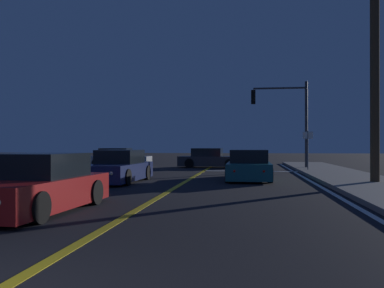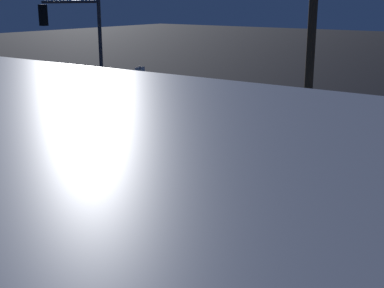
{
  "view_description": "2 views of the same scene",
  "coord_description": "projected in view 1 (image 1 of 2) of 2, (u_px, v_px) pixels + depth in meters",
  "views": [
    {
      "loc": [
        2.59,
        -3.26,
        1.52
      ],
      "look_at": [
        -0.91,
        22.82,
        1.62
      ],
      "focal_mm": 38.77,
      "sensor_mm": 36.0,
      "label": 1
    },
    {
      "loc": [
        -12.24,
        4.92,
        5.37
      ],
      "look_at": [
        1.62,
        14.9,
        0.62
      ],
      "focal_mm": 49.05,
      "sensor_mm": 36.0,
      "label": 2
    }
  ],
  "objects": [
    {
      "name": "street_sign_corner",
      "position": [
        308.0,
        144.0,
        23.62
      ],
      "size": [
        0.56,
        0.13,
        2.37
      ],
      "color": "slate",
      "rests_on": "ground"
    },
    {
      "name": "lane_line_center",
      "position": [
        175.0,
        187.0,
        14.98
      ],
      "size": [
        0.2,
        39.15,
        0.01
      ],
      "primitive_type": "cube",
      "color": "gold",
      "rests_on": "ground"
    },
    {
      "name": "car_side_waiting_navy",
      "position": [
        118.0,
        168.0,
        17.31
      ],
      "size": [
        1.99,
        4.68,
        1.34
      ],
      "rotation": [
        0.0,
        0.0,
        3.11
      ],
      "color": "navy",
      "rests_on": "ground"
    },
    {
      "name": "sidewalk_right",
      "position": [
        382.0,
        188.0,
        14.04
      ],
      "size": [
        3.2,
        41.45,
        0.15
      ],
      "primitive_type": "cube",
      "color": "gray",
      "rests_on": "ground"
    },
    {
      "name": "utility_pole_right",
      "position": [
        375.0,
        49.0,
        15.79
      ],
      "size": [
        1.58,
        0.34,
        10.16
      ],
      "color": "#4C3823",
      "rests_on": "ground"
    },
    {
      "name": "traffic_signal_near_right",
      "position": [
        286.0,
        111.0,
        26.53
      ],
      "size": [
        3.57,
        0.28,
        5.62
      ],
      "rotation": [
        0.0,
        0.0,
        3.14
      ],
      "color": "#38383D",
      "rests_on": "ground"
    },
    {
      "name": "stop_bar",
      "position": [
        250.0,
        171.0,
        24.54
      ],
      "size": [
        5.5,
        0.5,
        0.01
      ],
      "primitive_type": "cube",
      "color": "white",
      "rests_on": "ground"
    },
    {
      "name": "lane_line_edge_right",
      "position": [
        325.0,
        190.0,
        14.28
      ],
      "size": [
        0.16,
        39.15,
        0.01
      ],
      "primitive_type": "cube",
      "color": "white",
      "rests_on": "ground"
    },
    {
      "name": "car_lead_oncoming_teal",
      "position": [
        249.0,
        167.0,
        18.41
      ],
      "size": [
        1.95,
        4.65,
        1.34
      ],
      "rotation": [
        0.0,
        0.0,
        0.0
      ],
      "color": "#195960",
      "rests_on": "ground"
    },
    {
      "name": "car_parked_curb_red",
      "position": [
        37.0,
        186.0,
        9.57
      ],
      "size": [
        2.1,
        4.41,
        1.34
      ],
      "rotation": [
        0.0,
        0.0,
        3.09
      ],
      "color": "maroon",
      "rests_on": "ground"
    },
    {
      "name": "car_far_approaching_silver",
      "position": [
        118.0,
        159.0,
        29.24
      ],
      "size": [
        4.43,
        1.84,
        1.34
      ],
      "rotation": [
        0.0,
        0.0,
        -1.58
      ],
      "color": "#B2B5BA",
      "rests_on": "ground"
    },
    {
      "name": "car_distant_tail_charcoal",
      "position": [
        210.0,
        159.0,
        28.7
      ],
      "size": [
        4.51,
        2.11,
        1.34
      ],
      "rotation": [
        0.0,
        0.0,
        -1.62
      ],
      "color": "#2D2D33",
      "rests_on": "ground"
    }
  ]
}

